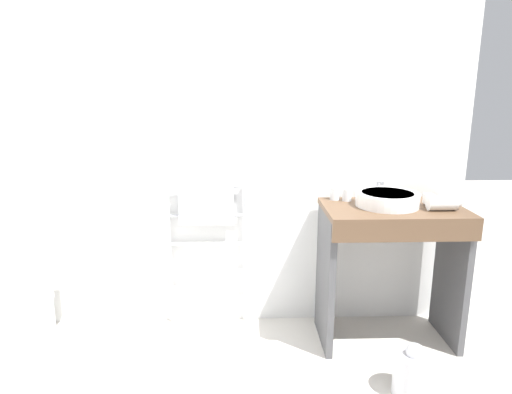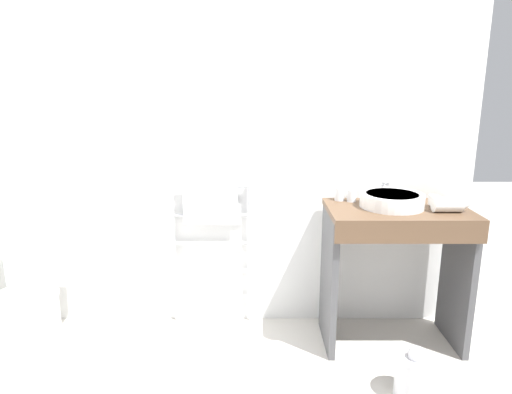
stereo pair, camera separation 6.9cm
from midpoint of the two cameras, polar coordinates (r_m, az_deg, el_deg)
The scene contains 10 objects.
wall_back at distance 3.05m, azimuth -4.68°, elevation 5.77°, with size 3.24×0.12×2.40m, color white.
toilet at distance 3.19m, azimuth -27.31°, elevation -11.94°, with size 0.39×0.53×0.76m.
towel_radiator at distance 3.06m, azimuth -6.81°, elevation -3.24°, with size 0.54×0.06×1.02m.
vanity_counter at distance 2.99m, azimuth 15.87°, elevation -6.94°, with size 0.85×0.52×0.90m.
sink_basin at distance 2.91m, azimuth 15.43°, elevation -0.23°, with size 0.38×0.38×0.08m.
faucet at distance 3.07m, azimuth 14.48°, elevation 1.34°, with size 0.02×0.10×0.13m.
cup_near_wall at distance 2.99m, azimuth 9.20°, elevation 0.45°, with size 0.06×0.06×0.08m.
cup_near_edge at distance 2.98m, azimuth 10.67°, elevation 0.28°, with size 0.06×0.06×0.08m.
hair_dryer at distance 2.93m, azimuth 21.71°, elevation -0.65°, with size 0.22×0.18×0.09m.
trash_bin at distance 2.73m, azimuth 18.31°, elevation -20.16°, with size 0.21×0.24×0.30m.
Camera 1 is at (0.11, -1.65, 1.63)m, focal length 32.00 mm.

